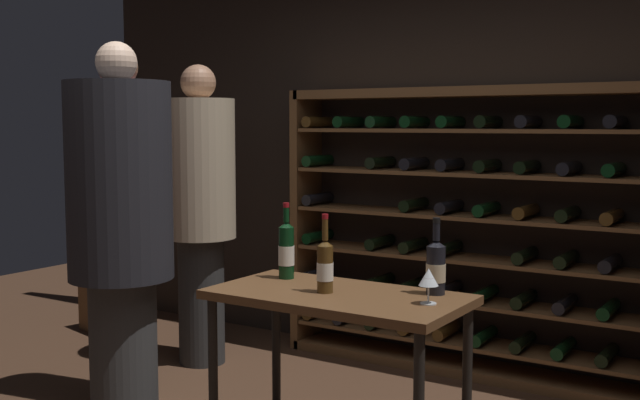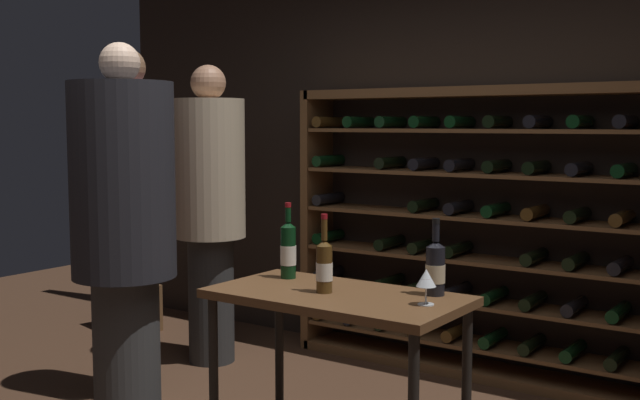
{
  "view_description": "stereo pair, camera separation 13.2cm",
  "coord_description": "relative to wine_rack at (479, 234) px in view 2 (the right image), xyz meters",
  "views": [
    {
      "loc": [
        1.99,
        -2.67,
        1.58
      ],
      "look_at": [
        0.12,
        0.27,
        1.24
      ],
      "focal_mm": 43.89,
      "sensor_mm": 36.0,
      "label": 1
    },
    {
      "loc": [
        2.1,
        -2.6,
        1.58
      ],
      "look_at": [
        0.12,
        0.27,
        1.24
      ],
      "focal_mm": 43.89,
      "sensor_mm": 36.0,
      "label": 2
    }
  ],
  "objects": [
    {
      "name": "wine_bottle_green_slim",
      "position": [
        0.43,
        -1.48,
        0.06
      ],
      "size": [
        0.09,
        0.09,
        0.34
      ],
      "color": "black",
      "rests_on": "tasting_table"
    },
    {
      "name": "person_host_in_suit",
      "position": [
        -1.57,
        -0.74,
        0.18
      ],
      "size": [
        0.47,
        0.47,
        1.96
      ],
      "rotation": [
        0.0,
        0.0,
        0.58
      ],
      "color": "#2A2A2A",
      "rests_on": "ground"
    },
    {
      "name": "wine_bottle_red_label",
      "position": [
        -0.32,
        -1.54,
        0.08
      ],
      "size": [
        0.08,
        0.08,
        0.37
      ],
      "color": "black",
      "rests_on": "tasting_table"
    },
    {
      "name": "person_bystander_red_print",
      "position": [
        -0.94,
        -2.02,
        0.19
      ],
      "size": [
        0.49,
        0.49,
        1.96
      ],
      "rotation": [
        0.0,
        0.0,
        -3.11
      ],
      "color": "#313131",
      "rests_on": "ground"
    },
    {
      "name": "wine_rack",
      "position": [
        0.0,
        0.0,
        0.0
      ],
      "size": [
        2.49,
        0.32,
        1.8
      ],
      "color": "brown",
      "rests_on": "ground"
    },
    {
      "name": "back_wall",
      "position": [
        -0.18,
        0.21,
        0.56
      ],
      "size": [
        6.0,
        0.1,
        2.91
      ],
      "primitive_type": "cube",
      "color": "black",
      "rests_on": "ground"
    },
    {
      "name": "wine_bottle_black_capsule",
      "position": [
        0.0,
        -1.71,
        0.06
      ],
      "size": [
        0.07,
        0.07,
        0.35
      ],
      "color": "#4C3314",
      "rests_on": "tasting_table"
    },
    {
      "name": "person_guest_plum_blouse",
      "position": [
        -1.47,
        -1.52,
        0.22
      ],
      "size": [
        0.4,
        0.4,
        2.0
      ],
      "rotation": [
        0.0,
        0.0,
        -2.47
      ],
      "color": "#313131",
      "rests_on": "ground"
    },
    {
      "name": "tasting_table",
      "position": [
        0.05,
        -1.68,
        -0.16
      ],
      "size": [
        1.13,
        0.59,
        0.84
      ],
      "color": "brown",
      "rests_on": "ground"
    },
    {
      "name": "wine_glass_stemmed_left",
      "position": [
        0.48,
        -1.67,
        0.05
      ],
      "size": [
        0.08,
        0.08,
        0.15
      ],
      "color": "silver",
      "rests_on": "tasting_table"
    },
    {
      "name": "wine_crate",
      "position": [
        -2.67,
        -0.49,
        -0.72
      ],
      "size": [
        0.55,
        0.45,
        0.35
      ],
      "primitive_type": "cube",
      "rotation": [
        0.0,
        0.0,
        -0.24
      ],
      "color": "brown",
      "rests_on": "ground"
    }
  ]
}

